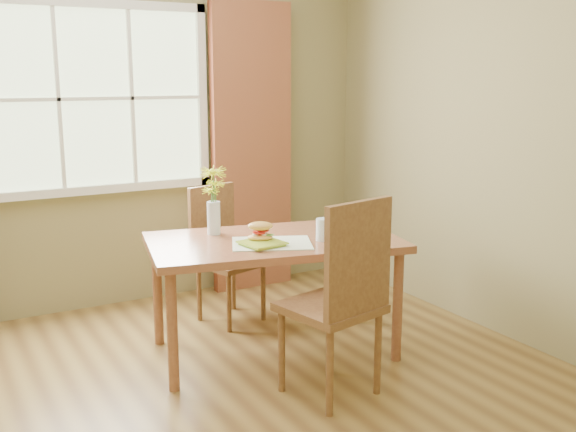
% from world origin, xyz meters
% --- Properties ---
extents(room, '(4.24, 3.84, 2.74)m').
position_xyz_m(room, '(0.00, 0.00, 1.35)').
color(room, olive).
rests_on(room, ground).
extents(window, '(1.62, 0.06, 1.32)m').
position_xyz_m(window, '(0.00, 1.87, 1.50)').
color(window, '#B0C494').
rests_on(window, room).
extents(curtain_right, '(0.65, 0.08, 2.20)m').
position_xyz_m(curtain_right, '(1.15, 1.78, 1.10)').
color(curtain_right, '#5F2816').
rests_on(curtain_right, room).
extents(dining_table, '(1.60, 1.11, 0.71)m').
position_xyz_m(dining_table, '(0.67, 0.54, 0.64)').
color(dining_table, brown).
rests_on(dining_table, room).
extents(chair_near, '(0.53, 0.53, 1.07)m').
position_xyz_m(chair_near, '(0.69, -0.17, 0.58)').
color(chair_near, brown).
rests_on(chair_near, room).
extents(chair_far, '(0.48, 0.48, 0.92)m').
position_xyz_m(chair_far, '(0.65, 1.23, 0.51)').
color(chair_far, brown).
rests_on(chair_far, room).
extents(placemat, '(0.55, 0.49, 0.01)m').
position_xyz_m(placemat, '(0.60, 0.43, 0.71)').
color(placemat, '#E7EEC9').
rests_on(placemat, dining_table).
extents(plate, '(0.25, 0.25, 0.01)m').
position_xyz_m(plate, '(0.53, 0.41, 0.72)').
color(plate, '#9BC130').
rests_on(plate, placemat).
extents(croissant_sandwich, '(0.18, 0.16, 0.11)m').
position_xyz_m(croissant_sandwich, '(0.55, 0.47, 0.78)').
color(croissant_sandwich, '#E2AD4D').
rests_on(croissant_sandwich, plate).
extents(water_glass, '(0.09, 0.09, 0.13)m').
position_xyz_m(water_glass, '(0.91, 0.36, 0.77)').
color(water_glass, silver).
rests_on(water_glass, dining_table).
extents(flower_vase, '(0.17, 0.17, 0.41)m').
position_xyz_m(flower_vase, '(0.41, 0.82, 0.96)').
color(flower_vase, silver).
rests_on(flower_vase, dining_table).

